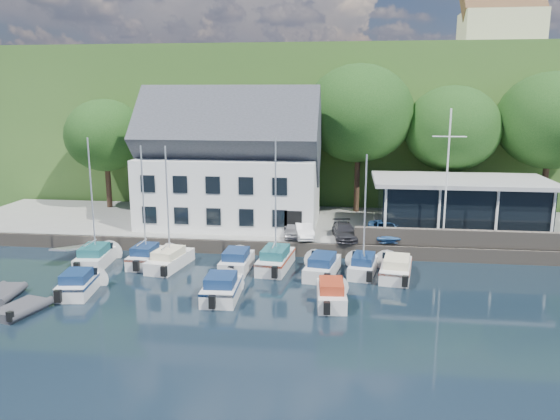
{
  "coord_description": "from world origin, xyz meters",
  "views": [
    {
      "loc": [
        2.37,
        -26.47,
        11.46
      ],
      "look_at": [
        -2.04,
        9.0,
        3.8
      ],
      "focal_mm": 35.0,
      "sensor_mm": 36.0,
      "label": 1
    }
  ],
  "objects_px": {
    "flagpole": "(447,178)",
    "boat_r1_3": "(237,259)",
    "boat_r1_7": "(396,266)",
    "boat_r2_3": "(331,291)",
    "car_blue": "(385,229)",
    "dinghy_1": "(20,308)",
    "car_white": "(304,230)",
    "car_dgrey": "(345,231)",
    "boat_r1_0": "(92,203)",
    "club_pavilion": "(459,205)",
    "boat_r1_2": "(168,207)",
    "car_silver": "(294,228)",
    "boat_r2_0": "(79,282)",
    "boat_r1_4": "(276,200)",
    "dinghy_0": "(2,292)",
    "harbor_building": "(231,170)",
    "boat_r2_2": "(222,286)",
    "boat_r1_1": "(144,202)",
    "boat_r1_5": "(322,264)",
    "boat_r1_6": "(365,212)"
  },
  "relations": [
    {
      "from": "dinghy_1",
      "to": "boat_r2_3",
      "type": "bearing_deg",
      "value": 26.6
    },
    {
      "from": "boat_r1_3",
      "to": "boat_r2_2",
      "type": "distance_m",
      "value": 5.26
    },
    {
      "from": "boat_r2_0",
      "to": "car_blue",
      "type": "bearing_deg",
      "value": 23.16
    },
    {
      "from": "car_silver",
      "to": "car_dgrey",
      "type": "relative_size",
      "value": 0.94
    },
    {
      "from": "boat_r1_7",
      "to": "boat_r2_3",
      "type": "distance_m",
      "value": 6.4
    },
    {
      "from": "car_blue",
      "to": "dinghy_1",
      "type": "xyz_separation_m",
      "value": [
        -19.92,
        -14.33,
        -1.31
      ]
    },
    {
      "from": "boat_r1_1",
      "to": "boat_r1_3",
      "type": "distance_m",
      "value": 7.32
    },
    {
      "from": "club_pavilion",
      "to": "boat_r1_6",
      "type": "distance_m",
      "value": 11.24
    },
    {
      "from": "car_blue",
      "to": "boat_r2_3",
      "type": "height_order",
      "value": "car_blue"
    },
    {
      "from": "car_white",
      "to": "boat_r1_2",
      "type": "xyz_separation_m",
      "value": [
        -8.57,
        -5.09,
        2.56
      ]
    },
    {
      "from": "boat_r1_6",
      "to": "dinghy_0",
      "type": "height_order",
      "value": "boat_r1_6"
    },
    {
      "from": "car_blue",
      "to": "boat_r1_6",
      "type": "distance_m",
      "value": 6.18
    },
    {
      "from": "boat_r1_1",
      "to": "boat_r1_2",
      "type": "distance_m",
      "value": 1.85
    },
    {
      "from": "boat_r1_6",
      "to": "dinghy_0",
      "type": "relative_size",
      "value": 2.72
    },
    {
      "from": "boat_r2_2",
      "to": "boat_r1_7",
      "type": "bearing_deg",
      "value": 24.38
    },
    {
      "from": "harbor_building",
      "to": "club_pavilion",
      "type": "relative_size",
      "value": 1.09
    },
    {
      "from": "boat_r1_6",
      "to": "boat_r2_0",
      "type": "bearing_deg",
      "value": -151.87
    },
    {
      "from": "harbor_building",
      "to": "boat_r1_4",
      "type": "height_order",
      "value": "harbor_building"
    },
    {
      "from": "flagpole",
      "to": "boat_r1_3",
      "type": "distance_m",
      "value": 15.48
    },
    {
      "from": "club_pavilion",
      "to": "car_white",
      "type": "xyz_separation_m",
      "value": [
        -11.72,
        -3.51,
        -1.48
      ]
    },
    {
      "from": "car_blue",
      "to": "boat_r2_3",
      "type": "xyz_separation_m",
      "value": [
        -3.6,
        -10.8,
        -0.97
      ]
    },
    {
      "from": "boat_r1_0",
      "to": "club_pavilion",
      "type": "bearing_deg",
      "value": 13.21
    },
    {
      "from": "boat_r1_5",
      "to": "dinghy_0",
      "type": "xyz_separation_m",
      "value": [
        -17.94,
        -6.34,
        -0.35
      ]
    },
    {
      "from": "car_dgrey",
      "to": "boat_r1_3",
      "type": "distance_m",
      "value": 8.7
    },
    {
      "from": "car_silver",
      "to": "boat_r1_2",
      "type": "bearing_deg",
      "value": -148.94
    },
    {
      "from": "boat_r1_7",
      "to": "boat_r2_3",
      "type": "relative_size",
      "value": 1.15
    },
    {
      "from": "boat_r1_0",
      "to": "boat_r1_3",
      "type": "relative_size",
      "value": 1.6
    },
    {
      "from": "boat_r2_0",
      "to": "boat_r1_4",
      "type": "bearing_deg",
      "value": 20.88
    },
    {
      "from": "club_pavilion",
      "to": "boat_r1_5",
      "type": "distance_m",
      "value": 13.63
    },
    {
      "from": "car_white",
      "to": "boat_r1_5",
      "type": "xyz_separation_m",
      "value": [
        1.66,
        -5.39,
        -0.86
      ]
    },
    {
      "from": "boat_r1_4",
      "to": "car_white",
      "type": "bearing_deg",
      "value": 77.65
    },
    {
      "from": "car_white",
      "to": "boat_r1_6",
      "type": "bearing_deg",
      "value": -61.13
    },
    {
      "from": "boat_r1_6",
      "to": "boat_r2_3",
      "type": "distance_m",
      "value": 6.64
    },
    {
      "from": "car_silver",
      "to": "boat_r1_1",
      "type": "relative_size",
      "value": 0.42
    },
    {
      "from": "harbor_building",
      "to": "car_dgrey",
      "type": "relative_size",
      "value": 3.72
    },
    {
      "from": "car_silver",
      "to": "boat_r2_0",
      "type": "height_order",
      "value": "car_silver"
    },
    {
      "from": "boat_r1_7",
      "to": "boat_r2_0",
      "type": "bearing_deg",
      "value": -155.65
    },
    {
      "from": "car_silver",
      "to": "boat_r1_7",
      "type": "xyz_separation_m",
      "value": [
        7.07,
        -5.57,
        -0.93
      ]
    },
    {
      "from": "boat_r1_7",
      "to": "boat_r1_1",
      "type": "bearing_deg",
      "value": -173.2
    },
    {
      "from": "car_white",
      "to": "dinghy_0",
      "type": "bearing_deg",
      "value": -156.78
    },
    {
      "from": "boat_r2_0",
      "to": "car_silver",
      "type": "bearing_deg",
      "value": 35.21
    },
    {
      "from": "dinghy_1",
      "to": "dinghy_0",
      "type": "bearing_deg",
      "value": 153.57
    },
    {
      "from": "car_dgrey",
      "to": "car_blue",
      "type": "relative_size",
      "value": 1.0
    },
    {
      "from": "car_dgrey",
      "to": "boat_r2_2",
      "type": "xyz_separation_m",
      "value": [
        -6.82,
        -10.31,
        -0.82
      ]
    },
    {
      "from": "boat_r1_0",
      "to": "boat_r1_5",
      "type": "bearing_deg",
      "value": -6.41
    },
    {
      "from": "car_blue",
      "to": "boat_r1_0",
      "type": "relative_size",
      "value": 0.45
    },
    {
      "from": "car_white",
      "to": "car_dgrey",
      "type": "xyz_separation_m",
      "value": [
        3.01,
        0.07,
        -0.01
      ]
    },
    {
      "from": "boat_r1_2",
      "to": "boat_r1_7",
      "type": "distance_m",
      "value": 15.29
    },
    {
      "from": "boat_r1_2",
      "to": "boat_r2_3",
      "type": "bearing_deg",
      "value": -16.06
    },
    {
      "from": "harbor_building",
      "to": "boat_r2_2",
      "type": "height_order",
      "value": "harbor_building"
    }
  ]
}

